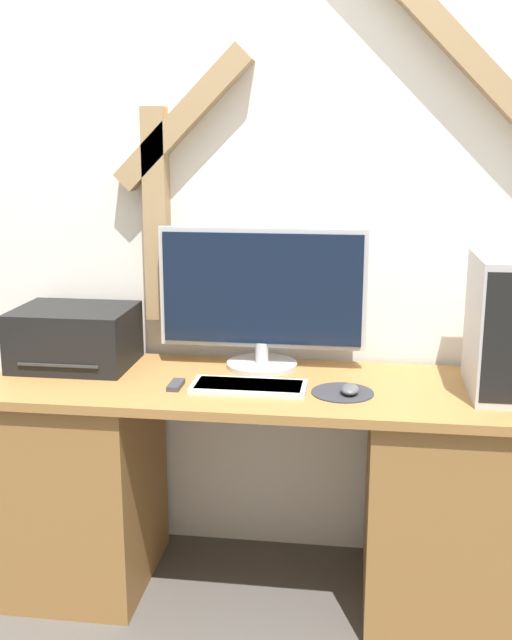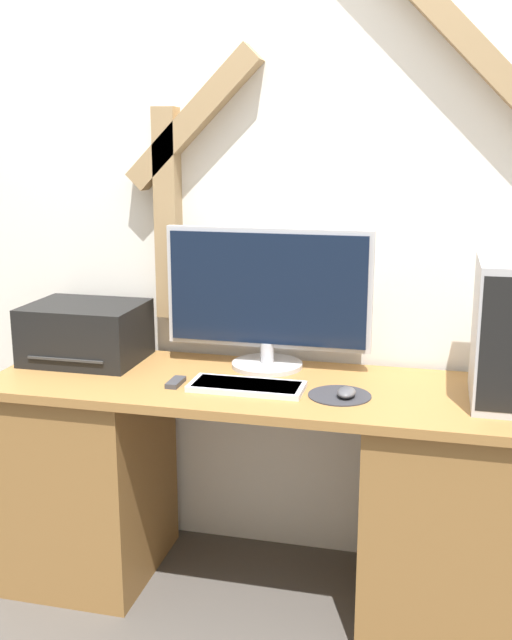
{
  "view_description": "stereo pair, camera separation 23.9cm",
  "coord_description": "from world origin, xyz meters",
  "px_view_note": "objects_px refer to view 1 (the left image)",
  "views": [
    {
      "loc": [
        0.32,
        -2.01,
        1.52
      ],
      "look_at": [
        0.0,
        0.29,
        0.97
      ],
      "focal_mm": 42.0,
      "sensor_mm": 36.0,
      "label": 1
    },
    {
      "loc": [
        0.56,
        -1.97,
        1.52
      ],
      "look_at": [
        0.0,
        0.29,
        0.97
      ],
      "focal_mm": 42.0,
      "sensor_mm": 36.0,
      "label": 2
    }
  ],
  "objects_px": {
    "mouse": "(350,389)",
    "remote_control": "(176,385)",
    "monitor": "(263,295)",
    "computer_tower": "(501,326)",
    "printer": "(75,337)",
    "keyboard": "(249,386)"
  },
  "relations": [
    {
      "from": "keyboard",
      "to": "printer",
      "type": "bearing_deg",
      "value": 164.25
    },
    {
      "from": "printer",
      "to": "remote_control",
      "type": "distance_m",
      "value": 0.46
    },
    {
      "from": "monitor",
      "to": "keyboard",
      "type": "height_order",
      "value": "monitor"
    },
    {
      "from": "monitor",
      "to": "remote_control",
      "type": "height_order",
      "value": "monitor"
    },
    {
      "from": "computer_tower",
      "to": "printer",
      "type": "bearing_deg",
      "value": 175.74
    },
    {
      "from": "keyboard",
      "to": "remote_control",
      "type": "bearing_deg",
      "value": -177.34
    },
    {
      "from": "printer",
      "to": "remote_control",
      "type": "xyz_separation_m",
      "value": [
        0.41,
        -0.19,
        -0.09
      ]
    },
    {
      "from": "printer",
      "to": "remote_control",
      "type": "bearing_deg",
      "value": -25.25
    },
    {
      "from": "mouse",
      "to": "remote_control",
      "type": "height_order",
      "value": "mouse"
    },
    {
      "from": "mouse",
      "to": "computer_tower",
      "type": "xyz_separation_m",
      "value": [
        0.45,
        0.08,
        0.2
      ]
    },
    {
      "from": "remote_control",
      "to": "mouse",
      "type": "bearing_deg",
      "value": 0.32
    },
    {
      "from": "monitor",
      "to": "keyboard",
      "type": "relative_size",
      "value": 1.96
    },
    {
      "from": "keyboard",
      "to": "mouse",
      "type": "distance_m",
      "value": 0.32
    },
    {
      "from": "monitor",
      "to": "remote_control",
      "type": "relative_size",
      "value": 7.14
    },
    {
      "from": "keyboard",
      "to": "printer",
      "type": "height_order",
      "value": "printer"
    },
    {
      "from": "monitor",
      "to": "printer",
      "type": "xyz_separation_m",
      "value": [
        -0.65,
        -0.07,
        -0.15
      ]
    },
    {
      "from": "computer_tower",
      "to": "remote_control",
      "type": "height_order",
      "value": "computer_tower"
    },
    {
      "from": "mouse",
      "to": "printer",
      "type": "relative_size",
      "value": 0.22
    },
    {
      "from": "mouse",
      "to": "remote_control",
      "type": "bearing_deg",
      "value": -179.68
    },
    {
      "from": "mouse",
      "to": "printer",
      "type": "distance_m",
      "value": 0.98
    },
    {
      "from": "monitor",
      "to": "computer_tower",
      "type": "relative_size",
      "value": 1.66
    },
    {
      "from": "monitor",
      "to": "mouse",
      "type": "relative_size",
      "value": 8.16
    }
  ]
}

